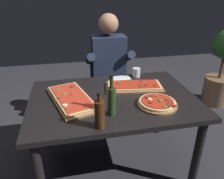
{
  "coord_description": "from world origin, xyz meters",
  "views": [
    {
      "loc": [
        -0.34,
        -1.61,
        1.61
      ],
      "look_at": [
        0.0,
        0.05,
        0.79
      ],
      "focal_mm": 35.2,
      "sensor_mm": 36.0,
      "label": 1
    }
  ],
  "objects_px": {
    "pizza_round_far": "(157,103)",
    "seated_diner": "(109,67)",
    "oil_bottle_amber": "(111,100)",
    "pizza_rectangular_front": "(134,86)",
    "diner_chair": "(108,83)",
    "tumbler_near_camera": "(136,73)",
    "wine_bottle_dark": "(100,113)",
    "potted_plant_corner": "(221,69)",
    "dining_table": "(113,107)",
    "pizza_rectangular_left": "(72,98)"
  },
  "relations": [
    {
      "from": "oil_bottle_amber",
      "to": "seated_diner",
      "type": "xyz_separation_m",
      "value": [
        0.18,
        1.0,
        -0.12
      ]
    },
    {
      "from": "dining_table",
      "to": "pizza_rectangular_left",
      "type": "relative_size",
      "value": 2.19
    },
    {
      "from": "pizza_round_far",
      "to": "pizza_rectangular_left",
      "type": "bearing_deg",
      "value": 161.96
    },
    {
      "from": "pizza_round_far",
      "to": "oil_bottle_amber",
      "type": "relative_size",
      "value": 1.01
    },
    {
      "from": "wine_bottle_dark",
      "to": "tumbler_near_camera",
      "type": "distance_m",
      "value": 0.95
    },
    {
      "from": "seated_diner",
      "to": "potted_plant_corner",
      "type": "distance_m",
      "value": 1.66
    },
    {
      "from": "pizza_rectangular_front",
      "to": "pizza_rectangular_left",
      "type": "height_order",
      "value": "same"
    },
    {
      "from": "pizza_round_far",
      "to": "wine_bottle_dark",
      "type": "distance_m",
      "value": 0.53
    },
    {
      "from": "dining_table",
      "to": "oil_bottle_amber",
      "type": "bearing_deg",
      "value": -104.52
    },
    {
      "from": "diner_chair",
      "to": "pizza_rectangular_left",
      "type": "bearing_deg",
      "value": -118.49
    },
    {
      "from": "pizza_rectangular_left",
      "to": "oil_bottle_amber",
      "type": "xyz_separation_m",
      "value": [
        0.28,
        -0.27,
        0.1
      ]
    },
    {
      "from": "wine_bottle_dark",
      "to": "diner_chair",
      "type": "bearing_deg",
      "value": 77.22
    },
    {
      "from": "diner_chair",
      "to": "pizza_round_far",
      "type": "bearing_deg",
      "value": -79.0
    },
    {
      "from": "seated_diner",
      "to": "potted_plant_corner",
      "type": "xyz_separation_m",
      "value": [
        1.63,
        0.18,
        -0.21
      ]
    },
    {
      "from": "potted_plant_corner",
      "to": "dining_table",
      "type": "bearing_deg",
      "value": -152.43
    },
    {
      "from": "oil_bottle_amber",
      "to": "dining_table",
      "type": "bearing_deg",
      "value": 75.48
    },
    {
      "from": "pizza_rectangular_left",
      "to": "wine_bottle_dark",
      "type": "bearing_deg",
      "value": -67.28
    },
    {
      "from": "wine_bottle_dark",
      "to": "potted_plant_corner",
      "type": "relative_size",
      "value": 0.24
    },
    {
      "from": "wine_bottle_dark",
      "to": "tumbler_near_camera",
      "type": "xyz_separation_m",
      "value": [
        0.5,
        0.8,
        -0.06
      ]
    },
    {
      "from": "pizza_round_far",
      "to": "potted_plant_corner",
      "type": "bearing_deg",
      "value": 37.91
    },
    {
      "from": "tumbler_near_camera",
      "to": "diner_chair",
      "type": "height_order",
      "value": "diner_chair"
    },
    {
      "from": "diner_chair",
      "to": "seated_diner",
      "type": "distance_m",
      "value": 0.28
    },
    {
      "from": "tumbler_near_camera",
      "to": "seated_diner",
      "type": "height_order",
      "value": "seated_diner"
    },
    {
      "from": "pizza_rectangular_front",
      "to": "diner_chair",
      "type": "relative_size",
      "value": 0.63
    },
    {
      "from": "wine_bottle_dark",
      "to": "tumbler_near_camera",
      "type": "height_order",
      "value": "wine_bottle_dark"
    },
    {
      "from": "pizza_rectangular_left",
      "to": "diner_chair",
      "type": "height_order",
      "value": "diner_chair"
    },
    {
      "from": "diner_chair",
      "to": "seated_diner",
      "type": "height_order",
      "value": "seated_diner"
    },
    {
      "from": "pizza_rectangular_left",
      "to": "potted_plant_corner",
      "type": "height_order",
      "value": "potted_plant_corner"
    },
    {
      "from": "pizza_rectangular_front",
      "to": "pizza_round_far",
      "type": "relative_size",
      "value": 1.73
    },
    {
      "from": "pizza_rectangular_front",
      "to": "potted_plant_corner",
      "type": "bearing_deg",
      "value": 27.01
    },
    {
      "from": "pizza_rectangular_front",
      "to": "diner_chair",
      "type": "distance_m",
      "value": 0.78
    },
    {
      "from": "dining_table",
      "to": "tumbler_near_camera",
      "type": "bearing_deg",
      "value": 50.72
    },
    {
      "from": "oil_bottle_amber",
      "to": "potted_plant_corner",
      "type": "bearing_deg",
      "value": 32.87
    },
    {
      "from": "pizza_rectangular_front",
      "to": "pizza_round_far",
      "type": "bearing_deg",
      "value": -75.59
    },
    {
      "from": "dining_table",
      "to": "oil_bottle_amber",
      "type": "height_order",
      "value": "oil_bottle_amber"
    },
    {
      "from": "pizza_rectangular_front",
      "to": "oil_bottle_amber",
      "type": "height_order",
      "value": "oil_bottle_amber"
    },
    {
      "from": "pizza_rectangular_front",
      "to": "pizza_rectangular_left",
      "type": "bearing_deg",
      "value": -167.83
    },
    {
      "from": "tumbler_near_camera",
      "to": "seated_diner",
      "type": "xyz_separation_m",
      "value": [
        -0.22,
        0.33,
        -0.04
      ]
    },
    {
      "from": "oil_bottle_amber",
      "to": "pizza_round_far",
      "type": "bearing_deg",
      "value": 8.56
    },
    {
      "from": "pizza_rectangular_left",
      "to": "potted_plant_corner",
      "type": "distance_m",
      "value": 2.29
    },
    {
      "from": "pizza_rectangular_left",
      "to": "pizza_round_far",
      "type": "height_order",
      "value": "same"
    },
    {
      "from": "seated_diner",
      "to": "potted_plant_corner",
      "type": "bearing_deg",
      "value": 6.11
    },
    {
      "from": "pizza_round_far",
      "to": "seated_diner",
      "type": "xyz_separation_m",
      "value": [
        -0.21,
        0.94,
        -0.02
      ]
    },
    {
      "from": "oil_bottle_amber",
      "to": "tumbler_near_camera",
      "type": "height_order",
      "value": "oil_bottle_amber"
    },
    {
      "from": "pizza_rectangular_left",
      "to": "pizza_rectangular_front",
      "type": "bearing_deg",
      "value": 12.17
    },
    {
      "from": "pizza_round_far",
      "to": "pizza_rectangular_front",
      "type": "bearing_deg",
      "value": 104.41
    },
    {
      "from": "pizza_rectangular_front",
      "to": "wine_bottle_dark",
      "type": "bearing_deg",
      "value": -126.93
    },
    {
      "from": "dining_table",
      "to": "pizza_rectangular_front",
      "type": "height_order",
      "value": "pizza_rectangular_front"
    },
    {
      "from": "pizza_rectangular_left",
      "to": "pizza_round_far",
      "type": "xyz_separation_m",
      "value": [
        0.66,
        -0.22,
        0.0
      ]
    },
    {
      "from": "diner_chair",
      "to": "seated_diner",
      "type": "bearing_deg",
      "value": -90.0
    }
  ]
}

